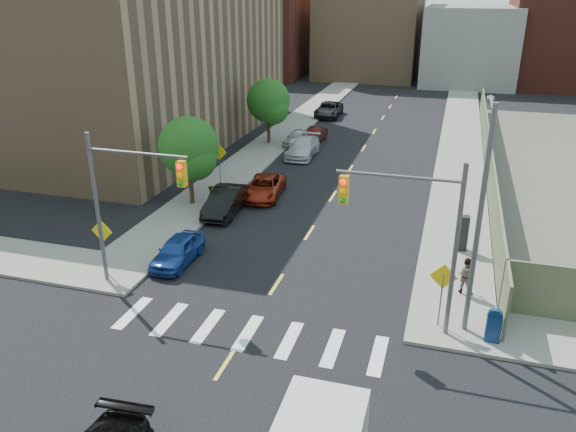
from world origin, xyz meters
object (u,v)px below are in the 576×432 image
Objects in this scene: parked_car_blue at (178,250)px; parked_car_grey at (329,109)px; parked_car_silver at (303,147)px; parked_car_red at (264,187)px; payphone at (462,233)px; parked_car_black at (226,201)px; pedestrian_east at (466,276)px; parked_car_white at (298,138)px; parked_car_maroon at (315,135)px; mailbox at (494,325)px; pedestrian_west at (212,198)px.

parked_car_grey reaches higher than parked_car_blue.
parked_car_silver is (1.03, 19.55, 0.07)m from parked_car_blue.
parked_car_red is 13.09m from payphone.
parked_car_red is at bearing 64.69° from parked_car_black.
payphone is at bearing -70.59° from pedestrian_east.
parked_car_black is at bearing -84.48° from parked_car_white.
parked_car_silver is at bearing -61.21° from parked_car_white.
parked_car_white is (-1.30, 12.56, 0.03)m from parked_car_red.
parked_car_grey is (-1.10, 10.33, 0.12)m from parked_car_maroon.
parked_car_black is 3.43× the size of mailbox.
parked_car_blue is 14.71m from mailbox.
pedestrian_west reaches higher than parked_car_grey.
parked_car_maroon is 2.74× the size of mailbox.
parked_car_white is 25.73m from pedestrian_east.
pedestrian_west is (-0.80, -27.86, 0.19)m from parked_car_grey.
parked_car_blue is 0.77× the size of parked_car_silver.
parked_car_grey reaches higher than parked_car_white.
pedestrian_west is (-0.80, -15.97, 0.23)m from parked_car_white.
pedestrian_west is at bearing -173.00° from parked_car_black.
pedestrian_west reaches higher than parked_car_black.
parked_car_blue is at bearing -101.99° from parked_car_red.
pedestrian_west is (-2.07, -13.02, 0.19)m from parked_car_silver.
payphone reaches higher than parked_car_silver.
parked_car_blue is 14.19m from payphone.
parked_car_blue is 0.74× the size of parked_car_grey.
parked_car_black is 3.52m from parked_car_red.
mailbox is (14.70, -37.09, 0.08)m from parked_car_grey.
pedestrian_east reaches higher than parked_car_black.
parked_car_black is at bearing 148.24° from mailbox.
parked_car_red is 18.43m from mailbox.
parked_car_grey is 2.82× the size of payphone.
parked_car_maroon is at bearing 91.60° from parked_car_silver.
payphone reaches higher than pedestrian_east.
parked_car_blue is 6.69m from parked_car_black.
parked_car_maroon is at bearing 82.76° from parked_car_black.
parked_car_red is 2.77× the size of pedestrian_east.
parked_car_black is 17.44m from mailbox.
parked_car_maroon is at bearing 117.52° from payphone.
payphone is (13.46, -29.27, 0.35)m from parked_car_grey.
payphone is (12.16, -4.83, 0.43)m from parked_car_red.
mailbox is at bearing -49.25° from parked_car_red.
mailbox is at bearing -137.96° from pedestrian_west.
pedestrian_west is at bearing -99.61° from parked_car_silver.
parked_car_grey is (-1.30, 24.44, 0.08)m from parked_car_red.
parked_car_black reaches higher than parked_car_maroon.
parked_car_maroon is at bearing 60.28° from parked_car_white.
mailbox is (14.70, -25.20, 0.13)m from parked_car_white.
parked_car_maroon is (-0.20, 14.11, -0.04)m from parked_car_red.
parked_car_maroon is 2.00× the size of payphone.
parked_car_white is at bearing -92.61° from parked_car_grey.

